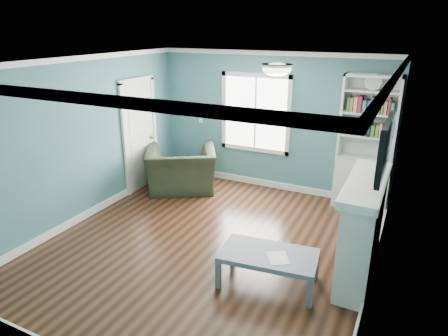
% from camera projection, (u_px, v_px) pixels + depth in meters
% --- Properties ---
extents(floor, '(5.00, 5.00, 0.00)m').
position_uv_depth(floor, '(209.00, 244.00, 5.85)').
color(floor, black).
rests_on(floor, ground).
extents(room_walls, '(5.00, 5.00, 5.00)m').
position_uv_depth(room_walls, '(207.00, 140.00, 5.32)').
color(room_walls, '#376A6C').
rests_on(room_walls, ground).
extents(trim, '(4.50, 5.00, 2.60)m').
position_uv_depth(trim, '(207.00, 165.00, 5.43)').
color(trim, white).
rests_on(trim, ground).
extents(window, '(1.40, 0.06, 1.50)m').
position_uv_depth(window, '(256.00, 113.00, 7.58)').
color(window, white).
rests_on(window, room_walls).
extents(bookshelf, '(0.90, 0.35, 2.31)m').
position_uv_depth(bookshelf, '(364.00, 157.00, 6.75)').
color(bookshelf, silver).
rests_on(bookshelf, ground).
extents(fireplace, '(0.44, 1.58, 1.30)m').
position_uv_depth(fireplace, '(363.00, 230.00, 4.94)').
color(fireplace, black).
rests_on(fireplace, ground).
extents(tv, '(0.06, 1.10, 0.65)m').
position_uv_depth(tv, '(386.00, 147.00, 4.52)').
color(tv, black).
rests_on(tv, fireplace).
extents(door, '(0.12, 0.98, 2.17)m').
position_uv_depth(door, '(140.00, 134.00, 7.60)').
color(door, silver).
rests_on(door, ground).
extents(ceiling_fixture, '(0.38, 0.38, 0.15)m').
position_uv_depth(ceiling_fixture, '(277.00, 68.00, 4.70)').
color(ceiling_fixture, white).
rests_on(ceiling_fixture, room_walls).
extents(light_switch, '(0.08, 0.01, 0.12)m').
position_uv_depth(light_switch, '(201.00, 120.00, 8.17)').
color(light_switch, white).
rests_on(light_switch, room_walls).
extents(recliner, '(1.53, 1.38, 1.12)m').
position_uv_depth(recliner, '(181.00, 162.00, 7.62)').
color(recliner, black).
rests_on(recliner, ground).
extents(coffee_table, '(1.23, 0.77, 0.42)m').
position_uv_depth(coffee_table, '(269.00, 257.00, 4.85)').
color(coffee_table, '#545E65').
rests_on(coffee_table, ground).
extents(paper_sheet, '(0.35, 0.37, 0.00)m').
position_uv_depth(paper_sheet, '(278.00, 258.00, 4.74)').
color(paper_sheet, white).
rests_on(paper_sheet, coffee_table).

